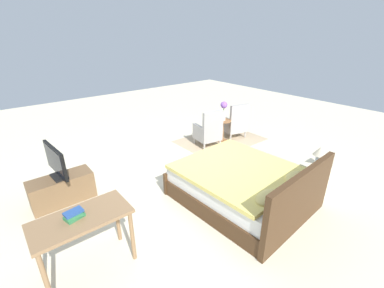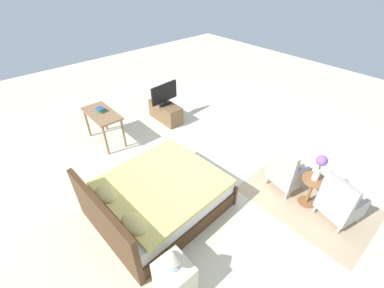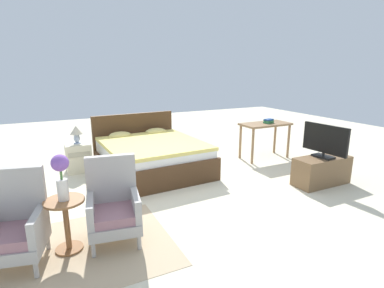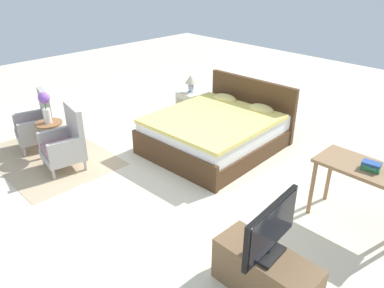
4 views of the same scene
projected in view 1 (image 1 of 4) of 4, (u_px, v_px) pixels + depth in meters
The scene contains 13 objects.
ground_plane at pixel (190, 176), 5.04m from camera, with size 16.00×16.00×0.00m, color beige.
floor_rug at pixel (220, 140), 6.71m from camera, with size 2.10×1.50×0.01m.
bed at pixel (244, 186), 4.18m from camera, with size 1.80×2.09×0.96m.
armchair_by_window_left at pixel (235, 123), 6.79m from camera, with size 0.65×0.65×0.92m.
armchair_by_window_right at pixel (209, 131), 6.24m from camera, with size 0.62×0.62×0.92m.
side_table at pixel (223, 128), 6.53m from camera, with size 0.40×0.40×0.57m.
flower_vase at pixel (224, 109), 6.32m from camera, with size 0.17×0.17×0.48m.
nightstand at pixel (314, 178), 4.48m from camera, with size 0.44×0.41×0.52m.
table_lamp at pixel (320, 153), 4.29m from camera, with size 0.22×0.22×0.33m.
tv_stand at pixel (62, 189), 4.21m from camera, with size 0.96×0.40×0.46m.
tv_flatscreen at pixel (56, 162), 4.00m from camera, with size 0.23×0.79×0.54m.
vanity_desk at pixel (82, 225), 2.83m from camera, with size 1.04×0.52×0.75m.
book_stack at pixel (74, 215), 2.75m from camera, with size 0.22×0.17×0.09m.
Camera 1 is at (2.74, 3.39, 2.59)m, focal length 24.00 mm.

